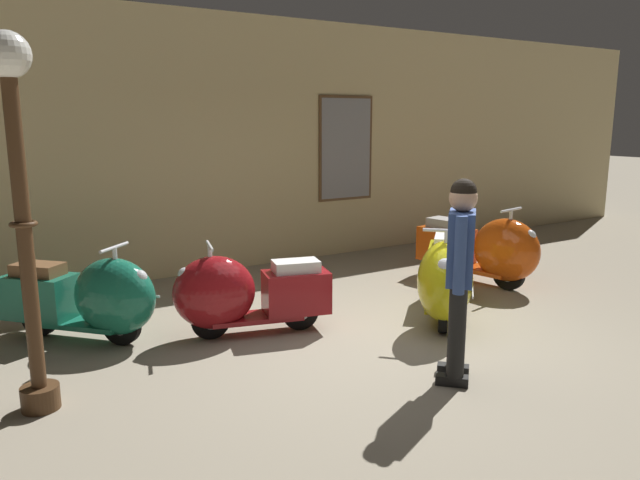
% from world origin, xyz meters
% --- Properties ---
extents(ground_plane, '(60.00, 60.00, 0.00)m').
position_xyz_m(ground_plane, '(0.00, 0.00, 0.00)').
color(ground_plane, gray).
extents(showroom_back_wall, '(18.00, 0.24, 3.57)m').
position_xyz_m(showroom_back_wall, '(0.01, 3.79, 1.78)').
color(showroom_back_wall, '#CCB784').
rests_on(showroom_back_wall, ground).
extents(scooter_0, '(1.42, 1.48, 0.98)m').
position_xyz_m(scooter_0, '(-2.36, 1.70, 0.44)').
color(scooter_0, black).
rests_on(scooter_0, ground).
extents(scooter_1, '(1.63, 0.84, 0.96)m').
position_xyz_m(scooter_1, '(-1.07, 1.10, 0.44)').
color(scooter_1, black).
rests_on(scooter_1, ground).
extents(scooter_2, '(1.59, 1.58, 1.07)m').
position_xyz_m(scooter_2, '(0.97, 0.33, 0.49)').
color(scooter_2, black).
rests_on(scooter_2, ground).
extents(scooter_3, '(0.81, 1.77, 1.05)m').
position_xyz_m(scooter_3, '(2.45, 1.12, 0.48)').
color(scooter_3, black).
rests_on(scooter_3, ground).
extents(lamppost, '(0.32, 0.32, 2.73)m').
position_xyz_m(lamppost, '(-3.00, 0.46, 1.63)').
color(lamppost, '#472D19').
rests_on(lamppost, ground).
extents(visitor_0, '(0.44, 0.43, 1.69)m').
position_xyz_m(visitor_0, '(0.01, -0.82, 0.98)').
color(visitor_0, black).
rests_on(visitor_0, ground).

